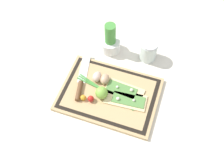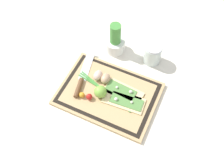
{
  "view_description": "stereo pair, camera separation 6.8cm",
  "coord_description": "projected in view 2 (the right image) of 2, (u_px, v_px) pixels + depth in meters",
  "views": [
    {
      "loc": [
        0.21,
        -0.57,
        1.07
      ],
      "look_at": [
        0.0,
        0.04,
        0.04
      ],
      "focal_mm": 42.0,
      "sensor_mm": 36.0,
      "label": 1
    },
    {
      "loc": [
        0.27,
        -0.54,
        1.07
      ],
      "look_at": [
        0.0,
        0.04,
        0.04
      ],
      "focal_mm": 42.0,
      "sensor_mm": 36.0,
      "label": 2
    }
  ],
  "objects": [
    {
      "name": "lime",
      "position": [
        100.0,
        92.0,
        1.18
      ],
      "size": [
        0.06,
        0.06,
        0.06
      ],
      "primitive_type": "sphere",
      "color": "#7FB742",
      "rests_on": "cutting_board"
    },
    {
      "name": "herb_pot",
      "position": [
        115.0,
        42.0,
        1.32
      ],
      "size": [
        0.1,
        0.1,
        0.18
      ],
      "color": "white",
      "rests_on": "ground_plane"
    },
    {
      "name": "cutting_board",
      "position": [
        108.0,
        94.0,
        1.22
      ],
      "size": [
        0.45,
        0.32,
        0.02
      ],
      "color": "tan",
      "rests_on": "ground_plane"
    },
    {
      "name": "cherry_tomato_yellow",
      "position": [
        82.0,
        95.0,
        1.19
      ],
      "size": [
        0.03,
        0.03,
        0.03
      ],
      "primitive_type": "sphere",
      "color": "gold",
      "rests_on": "cutting_board"
    },
    {
      "name": "pizza_slice_far",
      "position": [
        123.0,
        91.0,
        1.21
      ],
      "size": [
        0.19,
        0.1,
        0.02
      ],
      "color": "beige",
      "rests_on": "cutting_board"
    },
    {
      "name": "pizza_slice_near",
      "position": [
        124.0,
        101.0,
        1.18
      ],
      "size": [
        0.2,
        0.1,
        0.02
      ],
      "color": "beige",
      "rests_on": "cutting_board"
    },
    {
      "name": "ground_plane",
      "position": [
        108.0,
        95.0,
        1.23
      ],
      "size": [
        6.0,
        6.0,
        0.0
      ],
      "primitive_type": "plane",
      "color": "silver"
    },
    {
      "name": "cherry_tomato_red",
      "position": [
        89.0,
        97.0,
        1.19
      ],
      "size": [
        0.03,
        0.03,
        0.03
      ],
      "primitive_type": "sphere",
      "color": "red",
      "rests_on": "cutting_board"
    },
    {
      "name": "sauce_jar",
      "position": [
        152.0,
        55.0,
        1.3
      ],
      "size": [
        0.08,
        0.08,
        0.11
      ],
      "color": "silver",
      "rests_on": "ground_plane"
    },
    {
      "name": "egg_pink",
      "position": [
        98.0,
        75.0,
        1.24
      ],
      "size": [
        0.04,
        0.06,
        0.04
      ],
      "primitive_type": "ellipsoid",
      "color": "beige",
      "rests_on": "cutting_board"
    },
    {
      "name": "scallion_bunch",
      "position": [
        105.0,
        90.0,
        1.22
      ],
      "size": [
        0.31,
        0.11,
        0.01
      ],
      "color": "#47933D",
      "rests_on": "cutting_board"
    },
    {
      "name": "knife",
      "position": [
        81.0,
        81.0,
        1.24
      ],
      "size": [
        0.09,
        0.28,
        0.02
      ],
      "color": "silver",
      "rests_on": "cutting_board"
    },
    {
      "name": "egg_brown",
      "position": [
        105.0,
        78.0,
        1.23
      ],
      "size": [
        0.04,
        0.06,
        0.04
      ],
      "primitive_type": "ellipsoid",
      "color": "tan",
      "rests_on": "cutting_board"
    }
  ]
}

